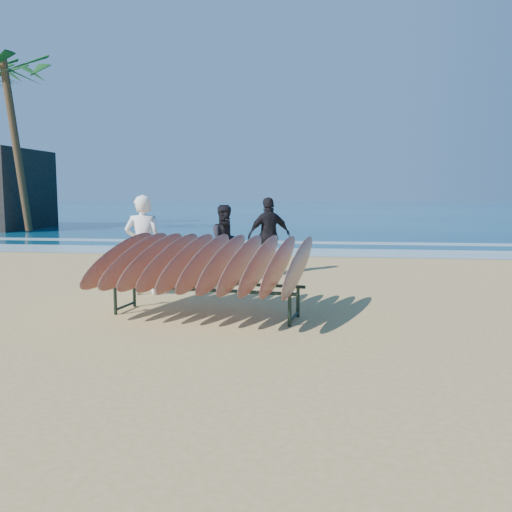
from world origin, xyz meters
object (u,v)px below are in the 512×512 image
Objects in this scene: person_dark_a at (226,243)px; person_dark_b at (269,236)px; surfboard_rack at (205,262)px; palm_left at (12,72)px; person_white at (143,245)px.

person_dark_b is at bearing 19.50° from person_dark_a.
surfboard_rack is at bearing -118.26° from person_dark_a.
palm_left reaches higher than person_dark_a.
person_white is at bearing 27.02° from person_dark_b.
palm_left is at bearing 101.44° from person_dark_a.
person_dark_b is (0.86, 1.15, 0.08)m from person_dark_a.
person_white reaches higher than person_dark_b.
person_white is at bearing 142.71° from surfboard_rack.
person_white is 2.36m from person_dark_a.
person_dark_a reaches higher than surfboard_rack.
palm_left is (-13.12, 16.42, 6.84)m from surfboard_rack.
surfboard_rack is 22.10m from palm_left.
person_dark_a is 19.36m from palm_left.
person_dark_a is at bearing -133.33° from person_white.
palm_left is at bearing -68.81° from person_dark_b.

